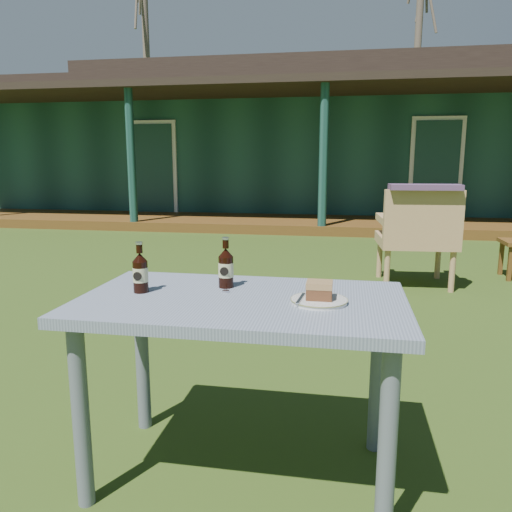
% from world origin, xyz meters
% --- Properties ---
extents(ground, '(80.00, 80.00, 0.00)m').
position_xyz_m(ground, '(0.00, 0.00, 0.00)').
color(ground, '#334916').
extents(pavilion, '(15.80, 8.30, 3.45)m').
position_xyz_m(pavilion, '(-0.00, 9.39, 1.61)').
color(pavilion, '#184038').
rests_on(pavilion, ground).
extents(tree_left, '(0.28, 0.28, 10.50)m').
position_xyz_m(tree_left, '(-8.00, 17.50, 5.25)').
color(tree_left, brown).
rests_on(tree_left, ground).
extents(tree_mid, '(0.28, 0.28, 9.50)m').
position_xyz_m(tree_mid, '(3.00, 18.50, 4.75)').
color(tree_mid, brown).
rests_on(tree_mid, ground).
extents(cafe_table, '(1.20, 0.70, 0.72)m').
position_xyz_m(cafe_table, '(0.00, -1.60, 0.62)').
color(cafe_table, slate).
rests_on(cafe_table, ground).
extents(plate, '(0.20, 0.20, 0.01)m').
position_xyz_m(plate, '(0.28, -1.62, 0.73)').
color(plate, silver).
rests_on(plate, cafe_table).
extents(cake_slice, '(0.09, 0.09, 0.06)m').
position_xyz_m(cake_slice, '(0.28, -1.61, 0.77)').
color(cake_slice, '#54301A').
rests_on(cake_slice, plate).
extents(fork, '(0.02, 0.14, 0.00)m').
position_xyz_m(fork, '(0.22, -1.63, 0.74)').
color(fork, silver).
rests_on(fork, plate).
extents(cola_bottle_near, '(0.06, 0.06, 0.20)m').
position_xyz_m(cola_bottle_near, '(-0.09, -1.46, 0.80)').
color(cola_bottle_near, black).
rests_on(cola_bottle_near, cafe_table).
extents(cola_bottle_far, '(0.06, 0.06, 0.20)m').
position_xyz_m(cola_bottle_far, '(-0.40, -1.59, 0.80)').
color(cola_bottle_far, black).
rests_on(cola_bottle_far, cafe_table).
extents(bottle_cap, '(0.03, 0.03, 0.01)m').
position_xyz_m(bottle_cap, '(-0.08, -1.54, 0.72)').
color(bottle_cap, silver).
rests_on(bottle_cap, cafe_table).
extents(armchair_left, '(0.74, 0.70, 0.95)m').
position_xyz_m(armchair_left, '(1.06, 1.60, 0.54)').
color(armchair_left, tan).
rests_on(armchair_left, ground).
extents(floral_throw, '(0.64, 0.26, 0.05)m').
position_xyz_m(floral_throw, '(1.07, 1.41, 0.98)').
color(floral_throw, '#5B3C61').
rests_on(floral_throw, armchair_left).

